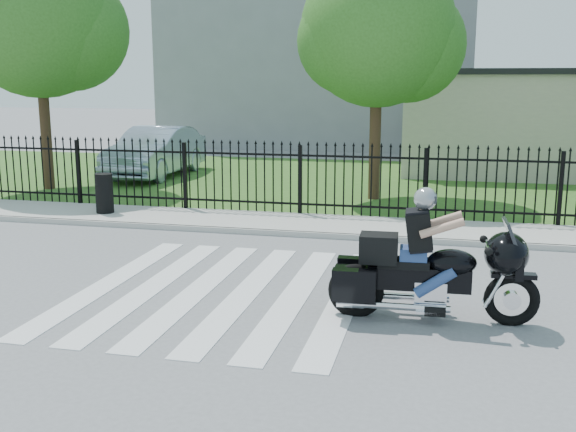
# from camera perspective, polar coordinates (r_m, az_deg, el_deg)

# --- Properties ---
(ground) EXTENTS (120.00, 120.00, 0.00)m
(ground) POSITION_cam_1_polar(r_m,az_deg,el_deg) (11.05, -5.57, -6.34)
(ground) COLOR slate
(ground) RESTS_ON ground
(crosswalk) EXTENTS (5.00, 5.50, 0.01)m
(crosswalk) POSITION_cam_1_polar(r_m,az_deg,el_deg) (11.05, -5.58, -6.31)
(crosswalk) COLOR silver
(crosswalk) RESTS_ON ground
(sidewalk) EXTENTS (40.00, 2.00, 0.12)m
(sidewalk) POSITION_cam_1_polar(r_m,az_deg,el_deg) (15.69, 0.25, -0.66)
(sidewalk) COLOR #ADAAA3
(sidewalk) RESTS_ON ground
(curb) EXTENTS (40.00, 0.12, 0.12)m
(curb) POSITION_cam_1_polar(r_m,az_deg,el_deg) (14.74, -0.62, -1.46)
(curb) COLOR #ADAAA3
(curb) RESTS_ON ground
(grass_strip) EXTENTS (40.00, 12.00, 0.02)m
(grass_strip) POSITION_cam_1_polar(r_m,az_deg,el_deg) (22.47, 4.24, 2.92)
(grass_strip) COLOR #2E561D
(grass_strip) RESTS_ON ground
(iron_fence) EXTENTS (26.00, 0.04, 1.80)m
(iron_fence) POSITION_cam_1_polar(r_m,az_deg,el_deg) (16.50, 1.03, 2.92)
(iron_fence) COLOR black
(iron_fence) RESTS_ON ground
(tree_left) EXTENTS (4.80, 4.80, 7.58)m
(tree_left) POSITION_cam_1_polar(r_m,az_deg,el_deg) (22.03, -20.45, 15.54)
(tree_left) COLOR #382316
(tree_left) RESTS_ON ground
(tree_mid) EXTENTS (4.20, 4.20, 6.78)m
(tree_mid) POSITION_cam_1_polar(r_m,az_deg,el_deg) (19.08, 7.61, 15.34)
(tree_mid) COLOR #382316
(tree_mid) RESTS_ON ground
(building_low) EXTENTS (10.00, 6.00, 3.50)m
(building_low) POSITION_cam_1_polar(r_m,az_deg,el_deg) (26.24, 21.13, 7.26)
(building_low) COLOR beige
(building_low) RESTS_ON ground
(building_low_roof) EXTENTS (10.20, 6.20, 0.20)m
(building_low_roof) POSITION_cam_1_polar(r_m,az_deg,el_deg) (26.19, 21.43, 11.29)
(building_low_roof) COLOR black
(building_low_roof) RESTS_ON building_low
(building_tall) EXTENTS (15.00, 10.00, 12.00)m
(building_tall) POSITION_cam_1_polar(r_m,az_deg,el_deg) (36.61, 3.12, 15.69)
(building_tall) COLOR gray
(building_tall) RESTS_ON ground
(motorcycle_rider) EXTENTS (2.96, 0.95, 1.96)m
(motorcycle_rider) POSITION_cam_1_polar(r_m,az_deg,el_deg) (9.72, 11.68, -4.12)
(motorcycle_rider) COLOR black
(motorcycle_rider) RESTS_ON ground
(parked_car) EXTENTS (1.85, 5.21, 1.71)m
(parked_car) POSITION_cam_1_polar(r_m,az_deg,el_deg) (23.96, -11.15, 5.37)
(parked_car) COLOR #A2B4CC
(parked_car) RESTS_ON grass_strip
(litter_bin) EXTENTS (0.55, 0.55, 0.97)m
(litter_bin) POSITION_cam_1_polar(r_m,az_deg,el_deg) (17.20, -15.29, 1.87)
(litter_bin) COLOR black
(litter_bin) RESTS_ON sidewalk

